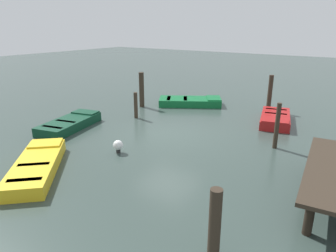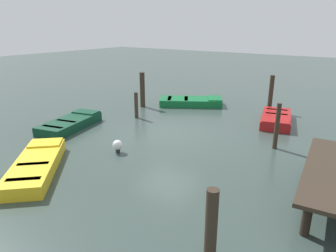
{
  "view_description": "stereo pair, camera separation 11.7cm",
  "coord_description": "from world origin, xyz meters",
  "px_view_note": "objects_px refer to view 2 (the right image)",
  "views": [
    {
      "loc": [
        10.08,
        6.85,
        4.39
      ],
      "look_at": [
        0.0,
        0.0,
        0.35
      ],
      "focal_mm": 32.48,
      "sensor_mm": 36.0,
      "label": 1
    },
    {
      "loc": [
        10.02,
        6.95,
        4.39
      ],
      "look_at": [
        0.0,
        0.0,
        0.35
      ],
      "focal_mm": 32.48,
      "sensor_mm": 36.0,
      "label": 2
    }
  ],
  "objects_px": {
    "mooring_piling_far_left": "(271,93)",
    "mooring_piling_near_right": "(142,90)",
    "mooring_piling_mid_left": "(211,224)",
    "rowboat_red": "(276,119)",
    "mooring_piling_near_left": "(277,126)",
    "rowboat_yellow": "(36,165)",
    "rowboat_dark_green": "(70,123)",
    "mooring_piling_mid_right": "(136,105)",
    "marker_buoy": "(118,145)",
    "rowboat_green": "(191,101)"
  },
  "relations": [
    {
      "from": "mooring_piling_far_left",
      "to": "rowboat_yellow",
      "type": "bearing_deg",
      "value": -18.71
    },
    {
      "from": "mooring_piling_near_left",
      "to": "rowboat_green",
      "type": "bearing_deg",
      "value": -122.98
    },
    {
      "from": "mooring_piling_near_right",
      "to": "rowboat_yellow",
      "type": "bearing_deg",
      "value": 16.02
    },
    {
      "from": "rowboat_green",
      "to": "mooring_piling_mid_right",
      "type": "distance_m",
      "value": 3.88
    },
    {
      "from": "mooring_piling_near_right",
      "to": "mooring_piling_far_left",
      "type": "bearing_deg",
      "value": 117.18
    },
    {
      "from": "mooring_piling_mid_right",
      "to": "mooring_piling_mid_left",
      "type": "xyz_separation_m",
      "value": [
        6.51,
        7.45,
        0.1
      ]
    },
    {
      "from": "rowboat_dark_green",
      "to": "rowboat_green",
      "type": "distance_m",
      "value": 7.05
    },
    {
      "from": "rowboat_dark_green",
      "to": "mooring_piling_mid_right",
      "type": "distance_m",
      "value": 3.25
    },
    {
      "from": "mooring_piling_near_right",
      "to": "rowboat_dark_green",
      "type": "bearing_deg",
      "value": -3.62
    },
    {
      "from": "rowboat_dark_green",
      "to": "mooring_piling_near_right",
      "type": "xyz_separation_m",
      "value": [
        -4.76,
        0.3,
        0.76
      ]
    },
    {
      "from": "rowboat_dark_green",
      "to": "marker_buoy",
      "type": "relative_size",
      "value": 6.96
    },
    {
      "from": "rowboat_green",
      "to": "mooring_piling_mid_left",
      "type": "bearing_deg",
      "value": -88.54
    },
    {
      "from": "marker_buoy",
      "to": "rowboat_green",
      "type": "bearing_deg",
      "value": -169.81
    },
    {
      "from": "mooring_piling_far_left",
      "to": "mooring_piling_near_right",
      "type": "height_order",
      "value": "mooring_piling_near_right"
    },
    {
      "from": "rowboat_yellow",
      "to": "rowboat_green",
      "type": "distance_m",
      "value": 10.04
    },
    {
      "from": "rowboat_dark_green",
      "to": "mooring_piling_near_left",
      "type": "distance_m",
      "value": 8.77
    },
    {
      "from": "mooring_piling_far_left",
      "to": "mooring_piling_near_right",
      "type": "bearing_deg",
      "value": -62.82
    },
    {
      "from": "rowboat_yellow",
      "to": "mooring_piling_mid_left",
      "type": "distance_m",
      "value": 6.26
    },
    {
      "from": "mooring_piling_near_left",
      "to": "rowboat_dark_green",
      "type": "bearing_deg",
      "value": -71.34
    },
    {
      "from": "rowboat_yellow",
      "to": "rowboat_red",
      "type": "bearing_deg",
      "value": -70.3
    },
    {
      "from": "mooring_piling_far_left",
      "to": "mooring_piling_mid_left",
      "type": "xyz_separation_m",
      "value": [
        11.56,
        2.39,
        -0.22
      ]
    },
    {
      "from": "rowboat_green",
      "to": "mooring_piling_near_left",
      "type": "xyz_separation_m",
      "value": [
        3.83,
        5.9,
        0.65
      ]
    },
    {
      "from": "mooring_piling_mid_right",
      "to": "mooring_piling_near_left",
      "type": "xyz_separation_m",
      "value": [
        0.09,
        6.85,
        0.22
      ]
    },
    {
      "from": "mooring_piling_mid_right",
      "to": "rowboat_red",
      "type": "bearing_deg",
      "value": 117.19
    },
    {
      "from": "mooring_piling_far_left",
      "to": "marker_buoy",
      "type": "xyz_separation_m",
      "value": [
        8.81,
        -2.76,
        -0.68
      ]
    },
    {
      "from": "rowboat_green",
      "to": "mooring_piling_near_right",
      "type": "distance_m",
      "value": 2.9
    },
    {
      "from": "rowboat_dark_green",
      "to": "rowboat_red",
      "type": "xyz_separation_m",
      "value": [
        -5.96,
        7.41,
        0.0
      ]
    },
    {
      "from": "rowboat_dark_green",
      "to": "mooring_piling_mid_left",
      "type": "xyz_separation_m",
      "value": [
        3.62,
        8.88,
        0.53
      ]
    },
    {
      "from": "mooring_piling_mid_left",
      "to": "mooring_piling_near_right",
      "type": "bearing_deg",
      "value": -134.34
    },
    {
      "from": "mooring_piling_near_left",
      "to": "mooring_piling_mid_right",
      "type": "bearing_deg",
      "value": -90.75
    },
    {
      "from": "mooring_piling_far_left",
      "to": "mooring_piling_near_right",
      "type": "distance_m",
      "value": 6.96
    },
    {
      "from": "mooring_piling_near_right",
      "to": "mooring_piling_near_left",
      "type": "distance_m",
      "value": 8.22
    },
    {
      "from": "rowboat_yellow",
      "to": "mooring_piling_near_left",
      "type": "distance_m",
      "value": 8.41
    },
    {
      "from": "rowboat_yellow",
      "to": "mooring_piling_mid_right",
      "type": "xyz_separation_m",
      "value": [
        -6.29,
        -1.21,
        0.43
      ]
    },
    {
      "from": "rowboat_yellow",
      "to": "rowboat_red",
      "type": "distance_m",
      "value": 10.51
    },
    {
      "from": "mooring_piling_far_left",
      "to": "mooring_piling_near_left",
      "type": "bearing_deg",
      "value": 19.26
    },
    {
      "from": "rowboat_yellow",
      "to": "marker_buoy",
      "type": "distance_m",
      "value": 2.76
    },
    {
      "from": "mooring_piling_mid_left",
      "to": "marker_buoy",
      "type": "bearing_deg",
      "value": -118.16
    },
    {
      "from": "rowboat_dark_green",
      "to": "rowboat_green",
      "type": "xyz_separation_m",
      "value": [
        -6.63,
        2.39,
        -0.0
      ]
    },
    {
      "from": "mooring_piling_mid_right",
      "to": "mooring_piling_near_left",
      "type": "relative_size",
      "value": 0.74
    },
    {
      "from": "rowboat_dark_green",
      "to": "marker_buoy",
      "type": "distance_m",
      "value": 3.83
    },
    {
      "from": "rowboat_dark_green",
      "to": "rowboat_yellow",
      "type": "bearing_deg",
      "value": -155.55
    },
    {
      "from": "mooring_piling_near_left",
      "to": "marker_buoy",
      "type": "relative_size",
      "value": 3.63
    },
    {
      "from": "rowboat_dark_green",
      "to": "mooring_piling_mid_right",
      "type": "bearing_deg",
      "value": -39.86
    },
    {
      "from": "rowboat_yellow",
      "to": "mooring_piling_near_right",
      "type": "distance_m",
      "value": 8.53
    },
    {
      "from": "mooring_piling_far_left",
      "to": "mooring_piling_mid_left",
      "type": "distance_m",
      "value": 11.81
    },
    {
      "from": "rowboat_red",
      "to": "mooring_piling_mid_right",
      "type": "relative_size",
      "value": 2.47
    },
    {
      "from": "rowboat_yellow",
      "to": "rowboat_red",
      "type": "xyz_separation_m",
      "value": [
        -9.36,
        4.77,
        0.0
      ]
    },
    {
      "from": "mooring_piling_mid_left",
      "to": "rowboat_red",
      "type": "bearing_deg",
      "value": -171.28
    },
    {
      "from": "mooring_piling_near_right",
      "to": "marker_buoy",
      "type": "distance_m",
      "value": 6.63
    }
  ]
}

